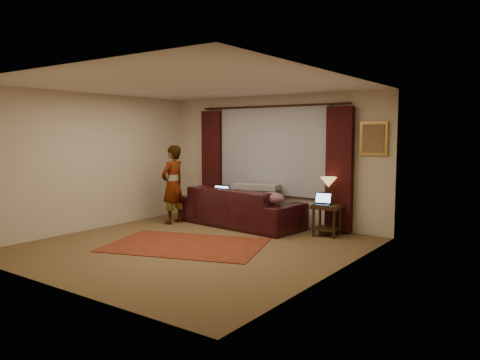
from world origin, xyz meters
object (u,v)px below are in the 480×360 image
object	(u,v)px
sofa	(240,199)
laptop_table	(322,199)
person	(173,185)
tiffany_lamp	(328,190)
laptop_sofa	(219,192)
end_table	(327,220)

from	to	relation	value
sofa	laptop_table	distance (m)	1.78
sofa	person	size ratio (longest dim) A/B	1.64
tiffany_lamp	laptop_table	distance (m)	0.29
laptop_table	laptop_sofa	bearing A→B (deg)	174.10
end_table	tiffany_lamp	bearing A→B (deg)	107.83
sofa	person	distance (m)	1.42
end_table	laptop_table	size ratio (longest dim) A/B	1.68
laptop_sofa	tiffany_lamp	distance (m)	2.27
sofa	laptop_table	size ratio (longest dim) A/B	7.83
sofa	laptop_table	bearing A→B (deg)	-172.48
laptop_sofa	person	size ratio (longest dim) A/B	0.23
sofa	laptop_table	world-z (taller)	sofa
sofa	tiffany_lamp	distance (m)	1.82
tiffany_lamp	laptop_table	size ratio (longest dim) A/B	1.45
laptop_sofa	laptop_table	xyz separation A→B (m)	(2.22, 0.14, 0.02)
tiffany_lamp	person	distance (m)	3.16
end_table	person	world-z (taller)	person
tiffany_lamp	laptop_table	xyz separation A→B (m)	(-0.01, -0.26, -0.13)
tiffany_lamp	person	bearing A→B (deg)	-163.51
laptop_sofa	person	distance (m)	0.95
tiffany_lamp	laptop_table	world-z (taller)	tiffany_lamp
end_table	laptop_sofa	bearing A→B (deg)	-173.69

